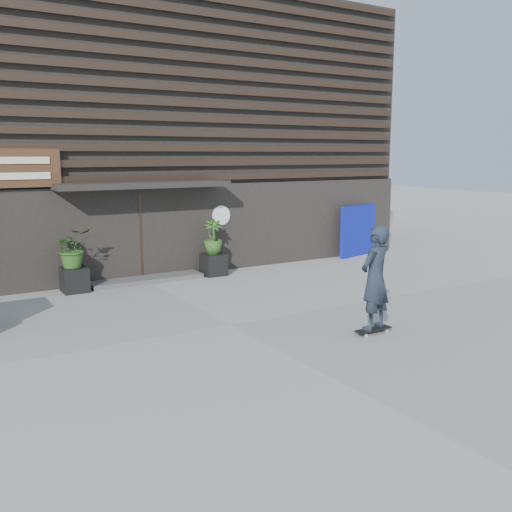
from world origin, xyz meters
TOP-DOWN VIEW (x-y plane):
  - ground at (0.00, 0.00)m, footprint 80.00×80.00m
  - entrance_step at (0.00, 4.60)m, footprint 3.00×0.80m
  - planter_pot_left at (-1.90, 4.40)m, footprint 0.60×0.60m
  - bamboo_left at (-1.90, 4.40)m, footprint 0.86×0.75m
  - planter_pot_right at (1.90, 4.40)m, footprint 0.60×0.60m
  - bamboo_right at (1.90, 4.40)m, footprint 0.54×0.54m
  - blue_tarp at (7.41, 4.70)m, footprint 1.77×0.55m
  - building at (-0.00, 9.96)m, footprint 18.00×11.00m
  - skateboarder at (2.03, -1.89)m, footprint 0.81×0.65m

SIDE VIEW (x-z plane):
  - ground at x=0.00m, z-range 0.00..0.00m
  - entrance_step at x=0.00m, z-range 0.00..0.12m
  - planter_pot_left at x=-1.90m, z-range 0.00..0.60m
  - planter_pot_right at x=1.90m, z-range 0.00..0.60m
  - blue_tarp at x=7.41m, z-range 0.00..1.68m
  - skateboarder at x=2.03m, z-range 0.04..2.09m
  - bamboo_left at x=-1.90m, z-range 0.60..1.56m
  - bamboo_right at x=1.90m, z-range 0.60..1.56m
  - building at x=0.00m, z-range -0.01..7.99m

